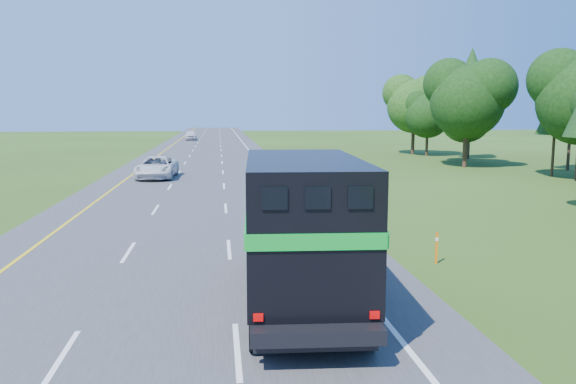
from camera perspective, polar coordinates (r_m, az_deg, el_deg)
name	(u,v)px	position (r m, az deg, el deg)	size (l,w,h in m)	color
road	(202,169)	(50.80, -8.74, 2.32)	(15.00, 260.00, 0.04)	#38383A
lane_markings	(202,169)	(50.79, -8.74, 2.35)	(11.15, 260.00, 0.01)	yellow
horse_truck	(301,225)	(14.92, 1.29, -3.36)	(3.31, 9.06, 3.94)	black
white_suv	(157,167)	(44.37, -13.17, 2.46)	(2.75, 5.96, 1.66)	silver
far_car	(191,135)	(102.41, -9.86, 5.71)	(2.04, 5.07, 1.73)	silver
delineator	(437,247)	(19.75, 14.86, -5.39)	(0.09, 0.05, 1.10)	orange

